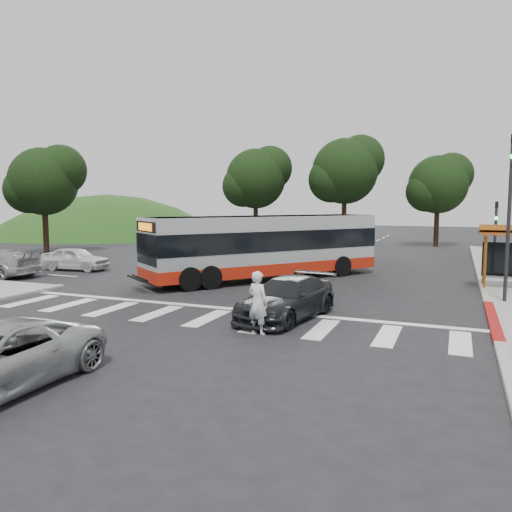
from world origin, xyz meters
The scene contains 15 objects.
ground centered at (0.00, 0.00, 0.00)m, with size 140.00×140.00×0.00m, color black.
curb_east centered at (9.00, 8.00, 0.07)m, with size 0.30×40.00×0.15m, color #9E9991.
curb_east_red centered at (9.00, -2.00, 0.08)m, with size 0.32×6.00×0.15m, color maroon.
hillside_nw centered at (-32.00, 30.00, 0.00)m, with size 44.00×44.00×10.00m, color #1A4415.
crosswalk_ladder centered at (0.00, -5.00, 0.01)m, with size 18.00×2.60×0.01m, color silver.
traffic_signal_ne_tall centered at (9.60, 1.49, 3.88)m, with size 0.18×0.37×6.50m.
traffic_signal_ne_short centered at (9.60, 8.49, 2.48)m, with size 0.18×0.37×4.00m.
tree_north_a centered at (-1.92, 26.07, 6.92)m, with size 6.60×6.15×10.17m.
tree_north_b centered at (6.07, 28.06, 5.66)m, with size 5.72×5.33×8.43m.
tree_north_c centered at (-9.92, 24.06, 6.29)m, with size 6.16×5.74×9.30m.
tree_west_a centered at (-21.93, 10.06, 5.66)m, with size 5.72×5.33×8.43m.
transit_bus centered at (-1.34, 4.00, 1.63)m, with size 2.74×12.63×3.26m, color #AEB1B3, non-canonical shape.
pedestrian centered at (2.35, -6.24, 0.96)m, with size 0.70×0.46×1.91m, color silver.
dark_sedan centered at (2.50, -3.95, 0.70)m, with size 1.95×4.81×1.39m, color black.
west_car_white centered at (-12.89, 3.05, 0.68)m, with size 1.61×3.99×1.36m, color silver.
Camera 1 is at (7.81, -19.84, 3.91)m, focal length 35.00 mm.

